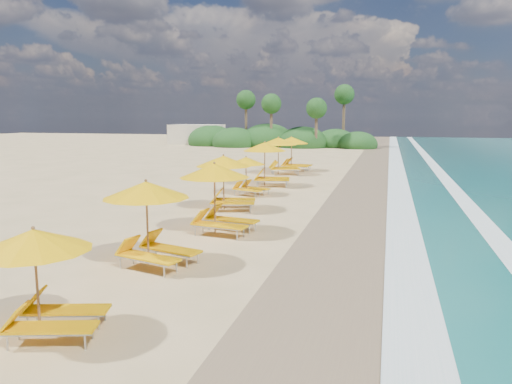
# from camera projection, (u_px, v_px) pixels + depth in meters

# --- Properties ---
(ground) EXTENTS (160.00, 160.00, 0.00)m
(ground) POSITION_uv_depth(u_px,v_px,m) (256.00, 222.00, 18.89)
(ground) COLOR tan
(ground) RESTS_ON ground
(wet_sand) EXTENTS (4.00, 160.00, 0.01)m
(wet_sand) POSITION_uv_depth(u_px,v_px,m) (361.00, 229.00, 17.85)
(wet_sand) COLOR #816C4C
(wet_sand) RESTS_ON ground
(surf_foam) EXTENTS (4.00, 160.00, 0.01)m
(surf_foam) POSITION_uv_depth(u_px,v_px,m) (439.00, 233.00, 17.14)
(surf_foam) COLOR white
(surf_foam) RESTS_ON ground
(station_2) EXTENTS (2.67, 2.60, 2.12)m
(station_2) POSITION_uv_depth(u_px,v_px,m) (45.00, 275.00, 9.03)
(station_2) COLOR olive
(station_2) RESTS_ON ground
(station_3) EXTENTS (2.99, 2.89, 2.41)m
(station_3) POSITION_uv_depth(u_px,v_px,m) (152.00, 218.00, 13.32)
(station_3) COLOR olive
(station_3) RESTS_ON ground
(station_4) EXTENTS (2.97, 2.82, 2.52)m
(station_4) POSITION_uv_depth(u_px,v_px,m) (220.00, 193.00, 17.03)
(station_4) COLOR olive
(station_4) RESTS_ON ground
(station_5) EXTENTS (3.01, 2.90, 2.45)m
(station_5) POSITION_uv_depth(u_px,v_px,m) (228.00, 179.00, 21.29)
(station_5) COLOR olive
(station_5) RESTS_ON ground
(station_6) EXTENTS (2.61, 2.56, 2.03)m
(station_6) POSITION_uv_depth(u_px,v_px,m) (248.00, 173.00, 25.32)
(station_6) COLOR olive
(station_6) RESTS_ON ground
(station_7) EXTENTS (3.16, 3.02, 2.63)m
(station_7) POSITION_uv_depth(u_px,v_px,m) (268.00, 161.00, 28.56)
(station_7) COLOR olive
(station_7) RESTS_ON ground
(station_8) EXTENTS (3.41, 3.35, 2.66)m
(station_8) POSITION_uv_depth(u_px,v_px,m) (281.00, 153.00, 34.17)
(station_8) COLOR olive
(station_8) RESTS_ON ground
(station_9) EXTENTS (2.96, 2.78, 2.60)m
(station_9) POSITION_uv_depth(u_px,v_px,m) (294.00, 151.00, 36.42)
(station_9) COLOR olive
(station_9) RESTS_ON ground
(treeline) EXTENTS (25.80, 8.80, 9.74)m
(treeline) POSITION_uv_depth(u_px,v_px,m) (274.00, 139.00, 64.69)
(treeline) COLOR #163D14
(treeline) RESTS_ON ground
(beach_building) EXTENTS (7.00, 5.00, 2.80)m
(beach_building) POSITION_uv_depth(u_px,v_px,m) (197.00, 134.00, 70.14)
(beach_building) COLOR beige
(beach_building) RESTS_ON ground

